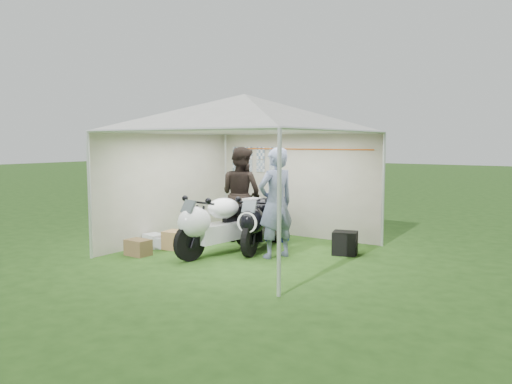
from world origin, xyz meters
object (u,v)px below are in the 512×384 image
motorcycle_white (217,223)px  person_blue_jacket (276,203)px  equipment_box (345,243)px  canopy_tent (245,117)px  crate_1 (175,240)px  crate_3 (138,247)px  motorcycle_black (262,221)px  crate_2 (161,243)px  paddock_stand (277,233)px  person_dark_jacket (241,194)px  crate_0 (154,241)px

motorcycle_white → person_blue_jacket: bearing=31.5°
equipment_box → canopy_tent: bearing=-154.2°
person_blue_jacket → crate_1: bearing=-53.2°
crate_3 → motorcycle_black: bearing=45.4°
crate_2 → person_blue_jacket: bearing=15.5°
motorcycle_white → person_blue_jacket: 1.18m
equipment_box → crate_1: bearing=-154.6°
person_blue_jacket → crate_2: bearing=-51.9°
motorcycle_white → motorcycle_black: motorcycle_white is taller
crate_1 → crate_3: (-0.19, -0.80, -0.03)m
motorcycle_white → equipment_box: bearing=42.1°
motorcycle_white → equipment_box: 2.43m
equipment_box → crate_3: bearing=-145.1°
paddock_stand → person_blue_jacket: 1.74m
motorcycle_black → person_dark_jacket: bearing=136.0°
crate_2 → motorcycle_white: bearing=8.3°
equipment_box → crate_1: 3.30m
canopy_tent → crate_2: size_ratio=19.66×
person_dark_jacket → person_blue_jacket: (1.41, -0.88, 0.00)m
paddock_stand → crate_3: (-1.43, -2.62, -0.01)m
crate_2 → canopy_tent: bearing=24.8°
equipment_box → crate_1: equipment_box is taller
person_blue_jacket → person_dark_jacket: bearing=-99.3°
crate_1 → crate_2: bearing=-155.0°
crate_0 → crate_3: size_ratio=0.89×
paddock_stand → crate_2: bearing=-128.0°
crate_1 → crate_3: 0.82m
person_dark_jacket → crate_2: 1.96m
motorcycle_black → paddock_stand: size_ratio=4.79×
person_blue_jacket → equipment_box: person_blue_jacket is taller
canopy_tent → person_dark_jacket: (-0.67, 0.79, -1.57)m
canopy_tent → crate_1: canopy_tent is taller
canopy_tent → equipment_box: 3.02m
crate_2 → crate_3: crate_3 is taller
person_dark_jacket → crate_3: bearing=77.5°
crate_2 → crate_3: 0.68m
crate_2 → crate_1: bearing=25.0°
paddock_stand → equipment_box: 1.78m
person_blue_jacket → crate_3: (-2.21, -1.31, -0.86)m
equipment_box → crate_0: (-3.45, -1.53, -0.09)m
crate_2 → crate_3: bearing=-83.2°
motorcycle_black → crate_0: motorcycle_black is taller
paddock_stand → crate_1: size_ratio=1.08×
paddock_stand → crate_1: 2.20m
canopy_tent → person_dark_jacket: size_ratio=2.82×
motorcycle_black → crate_0: bearing=-165.9°
motorcycle_white → person_blue_jacket: size_ratio=1.10×
crate_1 → crate_2: size_ratio=1.40×
equipment_box → person_dark_jacket: bearing=-179.3°
crate_3 → paddock_stand: bearing=61.3°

